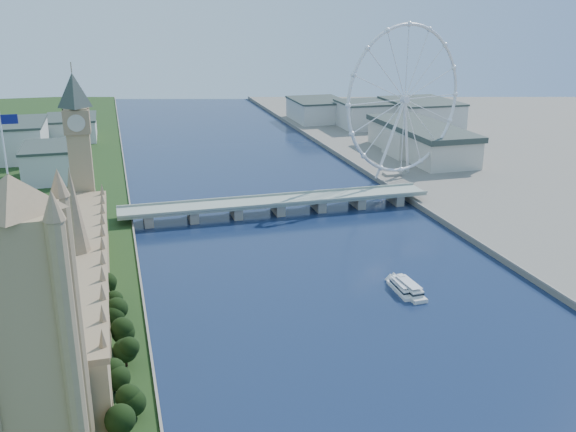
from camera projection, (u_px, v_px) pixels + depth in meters
name	position (u px, v px, depth m)	size (l,w,h in m)	color
tree_row	(122.00, 413.00, 215.53)	(9.03, 217.03, 22.51)	black
victoria_tower	(29.00, 329.00, 178.52)	(28.16, 28.16, 112.00)	tan
parliament_range	(81.00, 281.00, 296.84)	(24.00, 200.00, 70.00)	tan
big_ben	(78.00, 135.00, 380.57)	(20.02, 20.02, 110.00)	tan
westminster_bridge	(278.00, 204.00, 451.90)	(220.00, 22.00, 9.50)	gray
london_eye	(405.00, 100.00, 513.53)	(113.60, 39.12, 124.30)	silver
county_hall	(419.00, 158.00, 617.21)	(54.00, 144.00, 35.00)	beige
city_skyline	(252.00, 124.00, 696.58)	(505.00, 280.00, 32.00)	beige
tour_boat_near	(401.00, 292.00, 329.28)	(6.75, 26.57, 5.84)	white
tour_boat_far	(408.00, 293.00, 327.90)	(7.72, 30.19, 6.68)	silver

